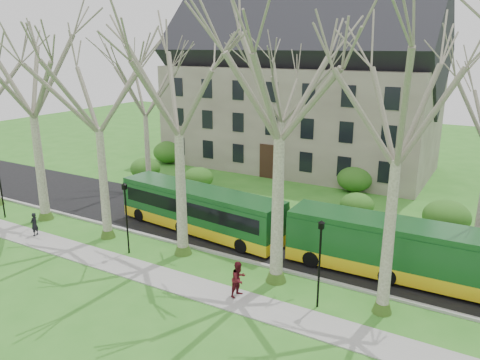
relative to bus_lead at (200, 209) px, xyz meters
name	(u,v)px	position (x,y,z in m)	size (l,w,h in m)	color
ground	(222,269)	(4.19, -3.91, -1.58)	(120.00, 120.00, 0.00)	#327922
sidewalk	(196,288)	(4.19, -6.41, -1.55)	(70.00, 2.00, 0.06)	gray
road	(267,235)	(4.19, 1.59, -1.55)	(80.00, 8.00, 0.06)	black
curb	(236,258)	(4.19, -2.41, -1.51)	(80.00, 0.25, 0.14)	#A5A39E
building	(299,86)	(-1.81, 20.09, 6.48)	(26.50, 12.20, 16.00)	slate
tree_row_verge	(224,145)	(4.19, -3.61, 5.42)	(49.00, 7.00, 14.00)	gray
tree_row_far	(286,131)	(2.86, 7.09, 4.42)	(33.00, 7.00, 12.00)	gray
lamp_row	(212,232)	(4.19, -4.91, 0.99)	(36.22, 0.22, 4.30)	black
hedges	(263,180)	(-0.47, 10.09, -0.58)	(30.60, 8.60, 2.00)	#24601B
bus_lead	(200,209)	(0.00, 0.00, 0.00)	(12.20, 2.54, 3.05)	#154C1F
bus_follow	(406,251)	(13.18, 0.04, 0.06)	(12.64, 2.63, 3.16)	#154C1F
pedestrian_a	(34,224)	(-8.90, -6.05, -0.75)	(0.56, 0.37, 1.54)	black
pedestrian_b	(239,279)	(6.47, -5.99, -0.62)	(0.88, 0.69, 1.82)	#511219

